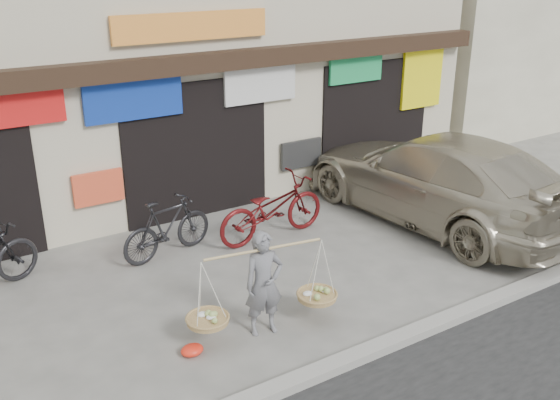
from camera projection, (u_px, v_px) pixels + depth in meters
ground at (296, 287)px, 9.85m from camera, size 70.00×70.00×0.00m
kerb at (380, 347)px, 8.26m from camera, size 70.00×0.25×0.12m
shophouse_block at (135, 25)px, 13.62m from camera, size 14.00×6.32×7.00m
neighbor_east at (516, 8)px, 20.88m from camera, size 12.00×7.00×6.40m
street_vendor at (264, 288)px, 8.46m from camera, size 2.15×0.83×1.51m
bike_1 at (167, 227)px, 10.71m from camera, size 1.82×0.84×1.06m
bike_2 at (272, 209)px, 11.37m from camera, size 2.25×0.89×1.16m
suv at (436, 178)px, 12.11m from camera, size 2.83×6.06×1.71m
red_bag at (192, 350)px, 8.18m from camera, size 0.31×0.25×0.14m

